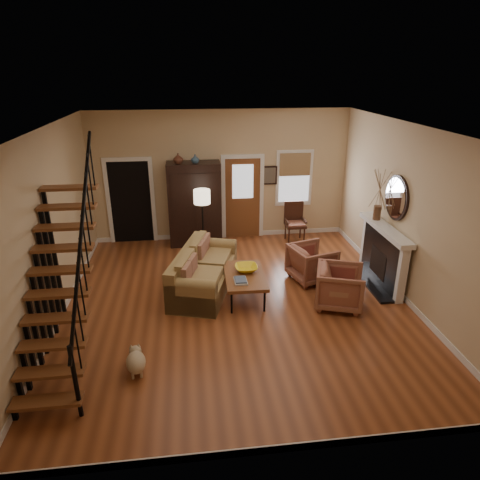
{
  "coord_description": "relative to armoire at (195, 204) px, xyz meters",
  "views": [
    {
      "loc": [
        -0.84,
        -7.15,
        4.25
      ],
      "look_at": [
        0.1,
        0.4,
        1.15
      ],
      "focal_mm": 32.0,
      "sensor_mm": 36.0,
      "label": 1
    }
  ],
  "objects": [
    {
      "name": "room",
      "position": [
        0.29,
        -1.39,
        0.46
      ],
      "size": [
        7.0,
        7.33,
        3.3
      ],
      "color": "brown",
      "rests_on": "ground"
    },
    {
      "name": "staircase",
      "position": [
        -2.08,
        -4.45,
        0.55
      ],
      "size": [
        0.94,
        2.8,
        3.2
      ],
      "primitive_type": null,
      "color": "brown",
      "rests_on": "ground"
    },
    {
      "name": "fireplace",
      "position": [
        3.83,
        -2.65,
        -0.31
      ],
      "size": [
        0.33,
        1.95,
        2.3
      ],
      "color": "black",
      "rests_on": "ground"
    },
    {
      "name": "armoire",
      "position": [
        0.0,
        0.0,
        0.0
      ],
      "size": [
        1.3,
        0.6,
        2.1
      ],
      "primitive_type": null,
      "color": "black",
      "rests_on": "ground"
    },
    {
      "name": "vase_a",
      "position": [
        -0.35,
        -0.1,
        1.17
      ],
      "size": [
        0.24,
        0.24,
        0.25
      ],
      "primitive_type": "imported",
      "color": "#4C2619",
      "rests_on": "armoire"
    },
    {
      "name": "vase_b",
      "position": [
        0.05,
        -0.1,
        1.16
      ],
      "size": [
        0.2,
        0.2,
        0.21
      ],
      "primitive_type": "imported",
      "color": "#334C60",
      "rests_on": "armoire"
    },
    {
      "name": "sofa",
      "position": [
        0.1,
        -2.49,
        -0.64
      ],
      "size": [
        1.55,
        2.39,
        0.83
      ],
      "primitive_type": null,
      "rotation": [
        0.0,
        0.0,
        -0.29
      ],
      "color": "olive",
      "rests_on": "ground"
    },
    {
      "name": "coffee_table",
      "position": [
        0.87,
        -2.94,
        -0.8
      ],
      "size": [
        0.79,
        1.33,
        0.5
      ],
      "primitive_type": null,
      "rotation": [
        0.0,
        0.0,
        -0.02
      ],
      "color": "brown",
      "rests_on": "ground"
    },
    {
      "name": "bowl",
      "position": [
        0.92,
        -2.79,
        -0.49
      ],
      "size": [
        0.45,
        0.45,
        0.11
      ],
      "primitive_type": "imported",
      "color": "yellow",
      "rests_on": "coffee_table"
    },
    {
      "name": "books",
      "position": [
        0.75,
        -3.24,
        -0.52
      ],
      "size": [
        0.24,
        0.33,
        0.06
      ],
      "primitive_type": null,
      "color": "beige",
      "rests_on": "coffee_table"
    },
    {
      "name": "armchair_left",
      "position": [
        2.6,
        -3.47,
        -0.65
      ],
      "size": [
        1.1,
        1.08,
        0.79
      ],
      "primitive_type": "imported",
      "rotation": [
        0.0,
        0.0,
        1.24
      ],
      "color": "brown",
      "rests_on": "ground"
    },
    {
      "name": "armchair_right",
      "position": [
        2.39,
        -2.36,
        -0.66
      ],
      "size": [
        1.05,
        1.04,
        0.78
      ],
      "primitive_type": "imported",
      "rotation": [
        0.0,
        0.0,
        1.86
      ],
      "color": "brown",
      "rests_on": "ground"
    },
    {
      "name": "floor_lamp",
      "position": [
        0.16,
        -0.92,
        -0.22
      ],
      "size": [
        0.44,
        0.44,
        1.66
      ],
      "primitive_type": null,
      "rotation": [
        0.0,
        0.0,
        -0.16
      ],
      "color": "black",
      "rests_on": "ground"
    },
    {
      "name": "side_chair",
      "position": [
        2.55,
        -0.2,
        -0.54
      ],
      "size": [
        0.54,
        0.54,
        1.02
      ],
      "primitive_type": null,
      "color": "#3A1D12",
      "rests_on": "ground"
    },
    {
      "name": "dog",
      "position": [
        -1.03,
        -4.99,
        -0.87
      ],
      "size": [
        0.34,
        0.52,
        0.35
      ],
      "primitive_type": null,
      "rotation": [
        0.0,
        0.0,
        0.12
      ],
      "color": "#C9B089",
      "rests_on": "ground"
    }
  ]
}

